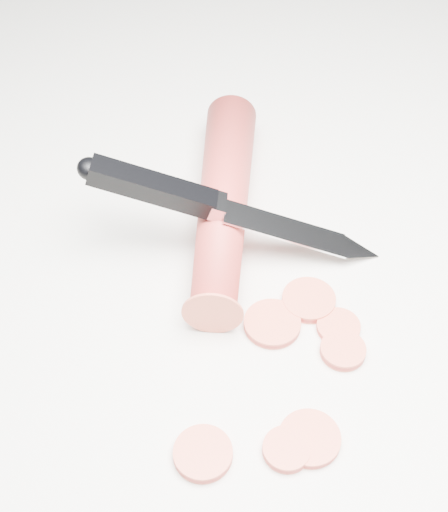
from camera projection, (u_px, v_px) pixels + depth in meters
name	position (u px, v px, depth m)	size (l,w,h in m)	color
ground	(261.00, 314.00, 0.52)	(2.40, 2.40, 0.00)	white
carrot	(223.00, 202.00, 0.56)	(0.04, 0.04, 0.22)	red
carrot_slice_0	(203.00, 454.00, 0.44)	(0.04, 0.04, 0.01)	#E4573D
carrot_slice_1	(310.00, 438.00, 0.45)	(0.04, 0.04, 0.01)	#E4573D
carrot_slice_2	(343.00, 350.00, 0.49)	(0.03, 0.03, 0.01)	#E4573D
carrot_slice_3	(338.00, 327.00, 0.51)	(0.03, 0.03, 0.01)	#E4573D
carrot_slice_4	(309.00, 300.00, 0.52)	(0.04, 0.04, 0.01)	#E4573D
carrot_slice_5	(272.00, 324.00, 0.51)	(0.04, 0.04, 0.01)	#E4573D
carrot_slice_6	(287.00, 449.00, 0.45)	(0.03, 0.03, 0.01)	#E4573D
kitchen_knife	(235.00, 208.00, 0.53)	(0.22, 0.12, 0.09)	silver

